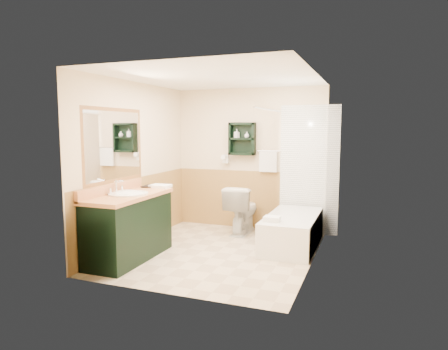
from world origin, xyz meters
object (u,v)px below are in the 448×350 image
wall_shelf (242,139)px  vanity (129,227)px  soap_bottle_a (237,136)px  hair_dryer (226,159)px  vanity_book (144,179)px  soap_bottle_b (247,135)px  toilet (242,210)px  bathtub (292,231)px

wall_shelf → vanity: bearing=-113.4°
vanity → soap_bottle_a: (0.80, 2.06, 1.16)m
wall_shelf → soap_bottle_a: wall_shelf is taller
hair_dryer → wall_shelf: bearing=-4.8°
vanity_book → hair_dryer: bearing=57.1°
hair_dryer → soap_bottle_b: size_ratio=2.29×
wall_shelf → vanity: size_ratio=0.40×
toilet → hair_dryer: bearing=-36.9°
vanity_book → soap_bottle_b: 1.92m
wall_shelf → vanity_book: size_ratio=2.47×
toilet → soap_bottle_b: (-0.01, 0.28, 1.22)m
vanity → soap_bottle_a: 2.50m
wall_shelf → toilet: bearing=-70.7°
soap_bottle_a → hair_dryer: bearing=171.8°
toilet → vanity: bearing=61.6°
wall_shelf → soap_bottle_b: 0.10m
vanity_book → soap_bottle_a: soap_bottle_a is taller
soap_bottle_b → soap_bottle_a: bearing=180.0°
vanity → soap_bottle_b: bearing=64.5°
hair_dryer → bathtub: (1.33, -0.77, -0.97)m
soap_bottle_a → soap_bottle_b: 0.18m
vanity → vanity_book: 0.86m
vanity_book → soap_bottle_b: soap_bottle_b is taller
vanity_book → soap_bottle_a: 1.82m
wall_shelf → bathtub: size_ratio=0.37×
hair_dryer → soap_bottle_a: size_ratio=1.59×
bathtub → vanity: bearing=-145.5°
soap_bottle_b → wall_shelf: bearing=176.7°
wall_shelf → vanity_book: (-1.06, -1.42, -0.57)m
soap_bottle_a → vanity_book: bearing=-124.4°
vanity_book → soap_bottle_b: size_ratio=2.12×
toilet → bathtub: bearing=154.2°
wall_shelf → toilet: wall_shelf is taller
vanity_book → soap_bottle_b: bearing=45.8°
soap_bottle_a → vanity: bearing=-111.3°
vanity → bathtub: bearing=34.5°
bathtub → soap_bottle_b: size_ratio=14.29×
toilet → soap_bottle_b: bearing=-86.5°
toilet → vanity_book: size_ratio=3.56×
hair_dryer → vanity_book: 1.65m
vanity → wall_shelf: bearing=66.6°
bathtub → soap_bottle_a: soap_bottle_a is taller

